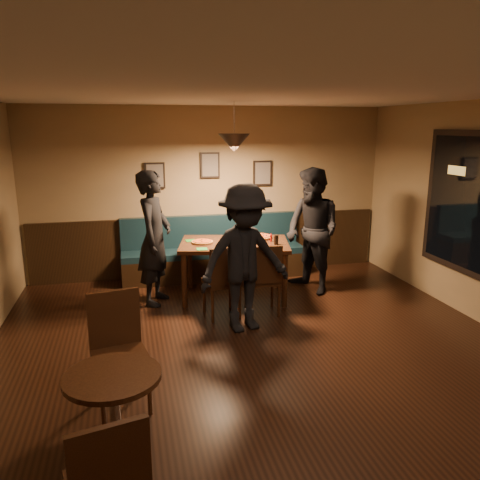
{
  "coord_description": "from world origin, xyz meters",
  "views": [
    {
      "loc": [
        -1.34,
        -4.29,
        2.47
      ],
      "look_at": [
        0.13,
        1.87,
        0.95
      ],
      "focal_mm": 35.48,
      "sensor_mm": 36.0,
      "label": 1
    }
  ],
  "objects_px": {
    "booth_bench": "(214,249)",
    "cafe_chair_far": "(120,354)",
    "cafe_table": "(115,420)",
    "diner_right": "(312,231)",
    "soda_glass": "(276,240)",
    "diner_left": "(154,238)",
    "chair_near_left": "(222,280)",
    "tabasco_bottle": "(271,237)",
    "chair_near_right": "(262,278)",
    "dining_table": "(234,270)",
    "diner_front": "(245,259)"
  },
  "relations": [
    {
      "from": "booth_bench",
      "to": "cafe_chair_far",
      "type": "distance_m",
      "value": 3.84
    },
    {
      "from": "cafe_table",
      "to": "booth_bench",
      "type": "bearing_deg",
      "value": 70.49
    },
    {
      "from": "booth_bench",
      "to": "diner_right",
      "type": "height_order",
      "value": "diner_right"
    },
    {
      "from": "soda_glass",
      "to": "diner_left",
      "type": "bearing_deg",
      "value": 169.81
    },
    {
      "from": "cafe_table",
      "to": "soda_glass",
      "type": "bearing_deg",
      "value": 54.26
    },
    {
      "from": "diner_right",
      "to": "soda_glass",
      "type": "height_order",
      "value": "diner_right"
    },
    {
      "from": "chair_near_left",
      "to": "diner_left",
      "type": "xyz_separation_m",
      "value": [
        -0.81,
        0.71,
        0.45
      ]
    },
    {
      "from": "diner_left",
      "to": "chair_near_left",
      "type": "bearing_deg",
      "value": -110.12
    },
    {
      "from": "soda_glass",
      "to": "tabasco_bottle",
      "type": "distance_m",
      "value": 0.19
    },
    {
      "from": "diner_left",
      "to": "tabasco_bottle",
      "type": "xyz_separation_m",
      "value": [
        1.67,
        -0.12,
        -0.05
      ]
    },
    {
      "from": "booth_bench",
      "to": "diner_right",
      "type": "relative_size",
      "value": 1.59
    },
    {
      "from": "chair_near_right",
      "to": "cafe_chair_far",
      "type": "relative_size",
      "value": 0.94
    },
    {
      "from": "dining_table",
      "to": "diner_left",
      "type": "bearing_deg",
      "value": -169.9
    },
    {
      "from": "chair_near_left",
      "to": "diner_left",
      "type": "height_order",
      "value": "diner_left"
    },
    {
      "from": "booth_bench",
      "to": "soda_glass",
      "type": "xyz_separation_m",
      "value": [
        0.68,
        -1.23,
        0.4
      ]
    },
    {
      "from": "dining_table",
      "to": "cafe_table",
      "type": "relative_size",
      "value": 2.09
    },
    {
      "from": "diner_left",
      "to": "tabasco_bottle",
      "type": "bearing_deg",
      "value": -72.85
    },
    {
      "from": "diner_left",
      "to": "cafe_table",
      "type": "distance_m",
      "value": 3.45
    },
    {
      "from": "booth_bench",
      "to": "chair_near_right",
      "type": "relative_size",
      "value": 3.06
    },
    {
      "from": "soda_glass",
      "to": "chair_near_right",
      "type": "bearing_deg",
      "value": -126.52
    },
    {
      "from": "diner_left",
      "to": "soda_glass",
      "type": "relative_size",
      "value": 13.63
    },
    {
      "from": "booth_bench",
      "to": "diner_front",
      "type": "bearing_deg",
      "value": -90.06
    },
    {
      "from": "soda_glass",
      "to": "cafe_chair_far",
      "type": "bearing_deg",
      "value": -133.05
    },
    {
      "from": "diner_right",
      "to": "tabasco_bottle",
      "type": "xyz_separation_m",
      "value": [
        -0.66,
        -0.04,
        -0.05
      ]
    },
    {
      "from": "chair_near_left",
      "to": "cafe_chair_far",
      "type": "relative_size",
      "value": 0.94
    },
    {
      "from": "tabasco_bottle",
      "to": "cafe_table",
      "type": "bearing_deg",
      "value": -123.9
    },
    {
      "from": "chair_near_left",
      "to": "tabasco_bottle",
      "type": "xyz_separation_m",
      "value": [
        0.86,
        0.6,
        0.4
      ]
    },
    {
      "from": "chair_near_left",
      "to": "diner_front",
      "type": "height_order",
      "value": "diner_front"
    },
    {
      "from": "chair_near_right",
      "to": "diner_right",
      "type": "relative_size",
      "value": 0.52
    },
    {
      "from": "chair_near_right",
      "to": "tabasco_bottle",
      "type": "bearing_deg",
      "value": 67.11
    },
    {
      "from": "chair_near_right",
      "to": "soda_glass",
      "type": "height_order",
      "value": "chair_near_right"
    },
    {
      "from": "diner_right",
      "to": "cafe_chair_far",
      "type": "bearing_deg",
      "value": -67.91
    },
    {
      "from": "chair_near_right",
      "to": "cafe_table",
      "type": "bearing_deg",
      "value": -122.4
    },
    {
      "from": "booth_bench",
      "to": "tabasco_bottle",
      "type": "bearing_deg",
      "value": -57.76
    },
    {
      "from": "dining_table",
      "to": "soda_glass",
      "type": "xyz_separation_m",
      "value": [
        0.55,
        -0.25,
        0.49
      ]
    },
    {
      "from": "cafe_table",
      "to": "tabasco_bottle",
      "type": "bearing_deg",
      "value": 56.1
    },
    {
      "from": "booth_bench",
      "to": "cafe_table",
      "type": "relative_size",
      "value": 4.04
    },
    {
      "from": "tabasco_bottle",
      "to": "cafe_chair_far",
      "type": "xyz_separation_m",
      "value": [
        -2.14,
        -2.5,
        -0.37
      ]
    },
    {
      "from": "diner_left",
      "to": "cafe_chair_far",
      "type": "distance_m",
      "value": 2.69
    },
    {
      "from": "diner_left",
      "to": "diner_front",
      "type": "bearing_deg",
      "value": -118.64
    },
    {
      "from": "diner_right",
      "to": "soda_glass",
      "type": "relative_size",
      "value": 13.59
    },
    {
      "from": "dining_table",
      "to": "diner_front",
      "type": "relative_size",
      "value": 0.85
    },
    {
      "from": "diner_left",
      "to": "soda_glass",
      "type": "distance_m",
      "value": 1.72
    },
    {
      "from": "dining_table",
      "to": "diner_right",
      "type": "bearing_deg",
      "value": 11.6
    },
    {
      "from": "soda_glass",
      "to": "cafe_table",
      "type": "xyz_separation_m",
      "value": [
        -2.2,
        -3.05,
        -0.53
      ]
    },
    {
      "from": "diner_right",
      "to": "soda_glass",
      "type": "distance_m",
      "value": 0.68
    },
    {
      "from": "booth_bench",
      "to": "chair_near_left",
      "type": "bearing_deg",
      "value": -96.88
    },
    {
      "from": "tabasco_bottle",
      "to": "dining_table",
      "type": "bearing_deg",
      "value": 173.09
    },
    {
      "from": "booth_bench",
      "to": "chair_near_left",
      "type": "xyz_separation_m",
      "value": [
        -0.2,
        -1.64,
        -0.01
      ]
    },
    {
      "from": "soda_glass",
      "to": "tabasco_bottle",
      "type": "relative_size",
      "value": 1.11
    }
  ]
}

